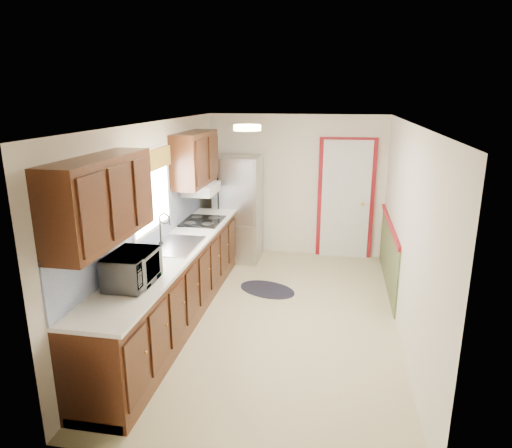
% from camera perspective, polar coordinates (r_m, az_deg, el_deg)
% --- Properties ---
extents(room_shell, '(3.20, 5.20, 2.52)m').
position_cam_1_polar(room_shell, '(5.44, 2.48, -0.23)').
color(room_shell, '#C4BA8A').
rests_on(room_shell, ground).
extents(kitchen_run, '(0.63, 4.00, 2.20)m').
position_cam_1_polar(kitchen_run, '(5.59, -10.66, -4.26)').
color(kitchen_run, '#35180C').
rests_on(kitchen_run, ground).
extents(back_wall_trim, '(1.12, 2.30, 2.08)m').
position_cam_1_polar(back_wall_trim, '(7.62, 12.18, 1.70)').
color(back_wall_trim, maroon).
rests_on(back_wall_trim, ground).
extents(ceiling_fixture, '(0.30, 0.30, 0.06)m').
position_cam_1_polar(ceiling_fixture, '(5.09, -1.10, 11.95)').
color(ceiling_fixture, '#FFD88C').
rests_on(ceiling_fixture, room_shell).
extents(microwave, '(0.33, 0.58, 0.39)m').
position_cam_1_polar(microwave, '(4.54, -15.26, -5.00)').
color(microwave, white).
rests_on(microwave, kitchen_run).
extents(refrigerator, '(0.73, 0.73, 1.74)m').
position_cam_1_polar(refrigerator, '(7.63, -2.23, 1.95)').
color(refrigerator, '#B7B7BC').
rests_on(refrigerator, ground).
extents(rug, '(0.99, 0.83, 0.01)m').
position_cam_1_polar(rug, '(6.63, 1.41, -8.18)').
color(rug, black).
rests_on(rug, ground).
extents(cooktop, '(0.54, 0.65, 0.02)m').
position_cam_1_polar(cooktop, '(6.62, -6.70, 0.37)').
color(cooktop, black).
rests_on(cooktop, kitchen_run).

